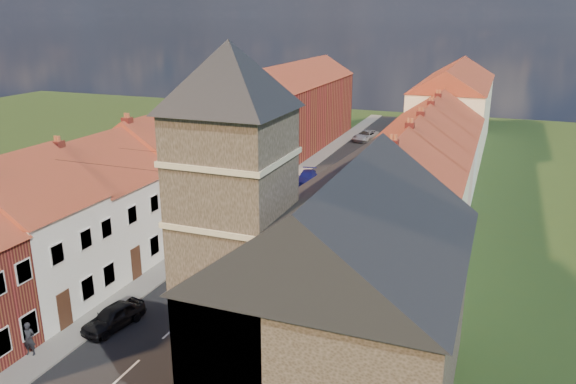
% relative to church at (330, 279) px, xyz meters
% --- Properties ---
extents(road, '(7.00, 90.00, 0.02)m').
position_rel_church_xyz_m(road, '(-9.36, 26.68, -5.87)').
color(road, black).
rests_on(road, ground).
extents(pavement_left, '(1.80, 90.00, 0.12)m').
position_rel_church_xyz_m(pavement_left, '(-13.76, 26.68, -5.82)').
color(pavement_left, gray).
rests_on(pavement_left, ground).
extents(pavement_right, '(1.80, 90.00, 0.12)m').
position_rel_church_xyz_m(pavement_right, '(-4.96, 26.68, -5.82)').
color(pavement_right, gray).
rests_on(pavement_right, ground).
extents(church, '(11.25, 14.25, 15.20)m').
position_rel_church_xyz_m(church, '(0.00, 0.00, 0.00)').
color(church, '#352F25').
rests_on(church, ground).
extents(cottage_r_tudor, '(8.30, 5.20, 9.00)m').
position_rel_church_xyz_m(cottage_r_tudor, '(-0.09, 9.37, -1.41)').
color(cottage_r_tudor, white).
rests_on(cottage_r_tudor, ground).
extents(cottage_r_white_near, '(8.30, 6.00, 9.00)m').
position_rel_church_xyz_m(cottage_r_white_near, '(-0.06, 14.77, -1.40)').
color(cottage_r_white_near, white).
rests_on(cottage_r_white_near, ground).
extents(cottage_r_cream_mid, '(8.30, 5.20, 9.00)m').
position_rel_church_xyz_m(cottage_r_cream_mid, '(-0.06, 20.17, -1.40)').
color(cottage_r_cream_mid, white).
rests_on(cottage_r_cream_mid, ground).
extents(cottage_r_pink, '(8.30, 6.00, 9.00)m').
position_rel_church_xyz_m(cottage_r_pink, '(-0.06, 25.57, -1.40)').
color(cottage_r_pink, beige).
rests_on(cottage_r_pink, ground).
extents(cottage_r_white_far, '(8.30, 5.20, 9.00)m').
position_rel_church_xyz_m(cottage_r_white_far, '(-0.06, 30.97, -1.40)').
color(cottage_r_white_far, white).
rests_on(cottage_r_white_far, ground).
extents(cottage_r_cream_far, '(8.30, 6.00, 9.00)m').
position_rel_church_xyz_m(cottage_r_cream_far, '(-0.06, 36.37, -1.40)').
color(cottage_r_cream_far, white).
rests_on(cottage_r_cream_far, ground).
extents(cottage_l_cream, '(8.30, 6.30, 9.10)m').
position_rel_church_xyz_m(cottage_l_cream, '(-18.66, 2.22, -1.35)').
color(cottage_l_cream, white).
rests_on(cottage_l_cream, ground).
extents(cottage_l_white, '(8.30, 6.90, 8.80)m').
position_rel_church_xyz_m(cottage_l_white, '(-18.66, 8.62, -1.51)').
color(cottage_l_white, white).
rests_on(cottage_l_white, ground).
extents(cottage_l_brick_mid, '(8.30, 5.70, 9.10)m').
position_rel_church_xyz_m(cottage_l_brick_mid, '(-18.66, 14.72, -1.35)').
color(cottage_l_brick_mid, maroon).
rests_on(cottage_l_brick_mid, ground).
extents(cottage_l_pink, '(8.30, 6.30, 8.80)m').
position_rel_church_xyz_m(cottage_l_pink, '(-18.66, 20.52, -1.51)').
color(cottage_l_pink, maroon).
rests_on(cottage_l_pink, ground).
extents(block_right_far, '(8.30, 24.20, 10.50)m').
position_rel_church_xyz_m(block_right_far, '(-0.06, 51.68, -0.58)').
color(block_right_far, white).
rests_on(block_right_far, ground).
extents(block_left_far, '(8.30, 24.20, 10.50)m').
position_rel_church_xyz_m(block_left_far, '(-18.66, 46.68, -0.58)').
color(block_left_far, maroon).
rests_on(block_left_far, ground).
extents(lamppost, '(0.88, 0.15, 6.00)m').
position_rel_church_xyz_m(lamppost, '(-13.17, 16.68, -2.34)').
color(lamppost, black).
rests_on(lamppost, pavement_left).
extents(car_near, '(2.12, 3.84, 1.24)m').
position_rel_church_xyz_m(car_near, '(-12.42, 1.78, -5.26)').
color(car_near, black).
rests_on(car_near, ground).
extents(car_mid, '(2.68, 4.68, 1.46)m').
position_rel_church_xyz_m(car_mid, '(-12.11, 25.52, -5.15)').
color(car_mid, '#96979D').
rests_on(car_mid, ground).
extents(car_far, '(2.42, 4.31, 1.18)m').
position_rel_church_xyz_m(car_far, '(-11.67, 30.80, -5.29)').
color(car_far, navy).
rests_on(car_far, ground).
extents(car_distant, '(3.08, 5.19, 1.35)m').
position_rel_church_xyz_m(car_distant, '(-10.86, 52.08, -5.20)').
color(car_distant, '#B9BBC1').
rests_on(car_distant, ground).
extents(pedestrian_left, '(0.72, 0.58, 1.70)m').
position_rel_church_xyz_m(pedestrian_left, '(-14.46, -1.93, -4.91)').
color(pedestrian_left, '#222328').
rests_on(pedestrian_left, pavement_left).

